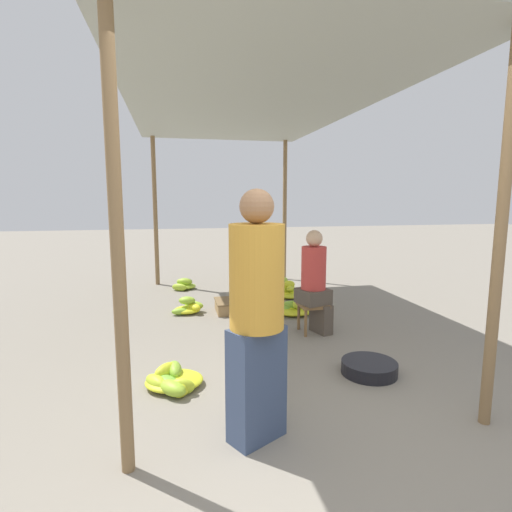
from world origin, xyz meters
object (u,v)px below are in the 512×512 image
at_px(banana_pile_right_2, 281,286).
at_px(crate_near, 233,306).
at_px(banana_pile_right_0, 289,293).
at_px(banana_pile_left_2, 184,284).
at_px(basin_black, 369,368).
at_px(banana_pile_left_0, 189,307).
at_px(stool, 313,309).
at_px(vendor_foreground, 257,314).
at_px(banana_pile_right_1, 293,309).
at_px(vendor_seated, 315,281).
at_px(banana_pile_left_1, 172,381).

relative_size(banana_pile_right_2, crate_near, 0.89).
relative_size(banana_pile_right_0, banana_pile_right_2, 1.12).
relative_size(banana_pile_left_2, banana_pile_right_0, 0.88).
height_order(basin_black, banana_pile_left_0, banana_pile_left_0).
height_order(banana_pile_left_0, banana_pile_right_2, banana_pile_left_0).
height_order(stool, banana_pile_left_2, stool).
bearing_deg(vendor_foreground, banana_pile_right_1, 68.05).
bearing_deg(vendor_seated, stool, 163.15).
distance_m(basin_black, banana_pile_left_1, 1.83).
bearing_deg(basin_black, vendor_seated, 94.70).
bearing_deg(banana_pile_left_2, banana_pile_left_0, -89.22).
relative_size(vendor_seated, banana_pile_right_2, 2.78).
distance_m(vendor_foreground, banana_pile_left_1, 1.33).
bearing_deg(vendor_foreground, basin_black, 31.81).
distance_m(banana_pile_left_1, banana_pile_right_1, 2.58).
relative_size(vendor_foreground, banana_pile_left_0, 3.46).
distance_m(vendor_seated, banana_pile_right_1, 0.99).
bearing_deg(vendor_seated, banana_pile_right_1, 91.36).
height_order(banana_pile_left_0, banana_pile_left_2, banana_pile_left_0).
bearing_deg(banana_pile_left_2, banana_pile_right_1, -52.32).
bearing_deg(banana_pile_right_2, banana_pile_left_2, 168.50).
xyz_separation_m(banana_pile_left_1, banana_pile_right_0, (1.91, 2.87, 0.01)).
bearing_deg(crate_near, vendor_foreground, -95.71).
xyz_separation_m(banana_pile_right_0, crate_near, (-1.03, -0.63, 0.00)).
bearing_deg(banana_pile_left_0, stool, -38.08).
relative_size(stool, banana_pile_left_0, 0.75).
relative_size(vendor_foreground, banana_pile_left_1, 3.00).
relative_size(vendor_seated, crate_near, 2.46).
relative_size(stool, banana_pile_left_1, 0.65).
bearing_deg(banana_pile_left_2, crate_near, -67.64).
xyz_separation_m(basin_black, banana_pile_left_0, (-1.58, 2.39, 0.02)).
bearing_deg(banana_pile_right_2, vendor_seated, -95.60).
bearing_deg(basin_black, banana_pile_left_0, 123.58).
bearing_deg(vendor_seated, banana_pile_left_1, -146.57).
xyz_separation_m(vendor_foreground, stool, (1.13, 2.01, -0.59)).
height_order(banana_pile_right_0, banana_pile_right_2, banana_pile_right_0).
xyz_separation_m(banana_pile_right_2, crate_near, (-1.07, -1.26, 0.02)).
relative_size(banana_pile_left_0, banana_pile_right_0, 0.96).
relative_size(banana_pile_left_1, banana_pile_right_0, 1.11).
bearing_deg(vendor_foreground, banana_pile_left_0, 96.01).
relative_size(banana_pile_left_1, banana_pile_right_2, 1.25).
bearing_deg(basin_black, banana_pile_right_2, 87.92).
bearing_deg(crate_near, stool, -53.20).
height_order(vendor_seated, banana_pile_right_2, vendor_seated).
xyz_separation_m(vendor_foreground, vendor_seated, (1.15, 2.01, -0.23)).
bearing_deg(banana_pile_right_1, crate_near, 159.54).
bearing_deg(crate_near, banana_pile_left_0, 175.59).
distance_m(banana_pile_left_2, crate_near, 1.75).
bearing_deg(banana_pile_right_1, banana_pile_right_0, 77.61).
bearing_deg(banana_pile_left_2, vendor_seated, -61.07).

